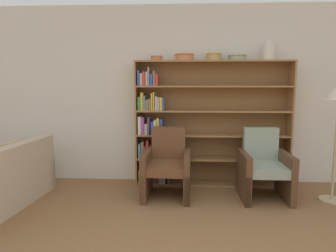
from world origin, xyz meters
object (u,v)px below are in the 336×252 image
object	(u,v)px
bowl_slate	(157,58)
bowl_sage	(184,57)
vase_tall	(268,52)
armchair_leather	(167,167)
bookshelf	(197,126)
bowl_cream	(237,57)
armchair_cushioned	(264,168)
bowl_brass	(214,56)

from	to	relation	value
bowl_slate	bowl_sage	size ratio (longest dim) A/B	0.62
vase_tall	armchair_leather	xyz separation A→B (m)	(-1.46, -0.52, -1.61)
bookshelf	bowl_sage	distance (m)	1.06
bookshelf	bowl_cream	bearing A→B (deg)	-1.85
bowl_cream	vase_tall	size ratio (longest dim) A/B	0.97
bookshelf	armchair_cushioned	distance (m)	1.16
bowl_cream	vase_tall	distance (m)	0.46
bookshelf	bowl_brass	xyz separation A→B (m)	(0.23, -0.02, 1.04)
bowl_slate	vase_tall	size ratio (longest dim) A/B	0.64
bowl_sage	bookshelf	bearing A→B (deg)	5.29
vase_tall	armchair_cushioned	bearing A→B (deg)	-104.64
bowl_sage	bowl_brass	xyz separation A→B (m)	(0.44, 0.00, 0.00)
bowl_brass	armchair_cushioned	distance (m)	1.76
bowl_cream	armchair_leather	distance (m)	1.90
bowl_slate	vase_tall	world-z (taller)	vase_tall
bowl_brass	bowl_cream	bearing A→B (deg)	0.00
bookshelf	vase_tall	distance (m)	1.51
bowl_cream	vase_tall	xyz separation A→B (m)	(0.45, 0.00, 0.08)
bowl_slate	bookshelf	bearing A→B (deg)	1.74
bowl_cream	armchair_cushioned	bearing A→B (deg)	-58.75
bowl_brass	armchair_cushioned	world-z (taller)	bowl_brass
bowl_slate	armchair_leather	world-z (taller)	bowl_slate
bowl_cream	armchair_cushioned	world-z (taller)	bowl_cream
bookshelf	bowl_slate	bearing A→B (deg)	-178.26
bowl_sage	vase_tall	world-z (taller)	vase_tall
bookshelf	bowl_sage	size ratio (longest dim) A/B	7.90
bowl_brass	bowl_cream	distance (m)	0.34
bowl_brass	armchair_cushioned	size ratio (longest dim) A/B	0.25
bookshelf	vase_tall	bearing A→B (deg)	-1.04
armchair_cushioned	bowl_sage	bearing A→B (deg)	-25.51
bowl_slate	bowl_sage	world-z (taller)	bowl_sage
bowl_slate	bowl_sage	bearing A→B (deg)	-0.00
armchair_leather	bowl_slate	bearing A→B (deg)	-68.09
bookshelf	armchair_cushioned	size ratio (longest dim) A/B	2.49
bookshelf	bowl_slate	xyz separation A→B (m)	(-0.62, -0.02, 1.03)
vase_tall	armchair_leather	size ratio (longest dim) A/B	0.30
vase_tall	armchair_leather	world-z (taller)	vase_tall
bowl_sage	armchair_cushioned	bearing A→B (deg)	-25.42
bowl_slate	bowl_sage	distance (m)	0.41
bowl_slate	bowl_brass	size ratio (longest dim) A/B	0.78
bowl_brass	armchair_leather	bearing A→B (deg)	-141.88
bowl_slate	armchair_cushioned	distance (m)	2.21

